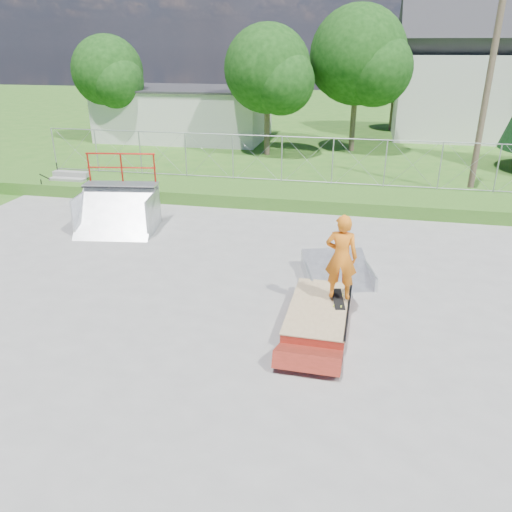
{
  "coord_description": "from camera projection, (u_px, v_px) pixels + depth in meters",
  "views": [
    {
      "loc": [
        3.02,
        -8.97,
        5.6
      ],
      "look_at": [
        0.86,
        1.37,
        1.1
      ],
      "focal_mm": 35.0,
      "sensor_mm": 36.0,
      "label": 1
    }
  ],
  "objects": [
    {
      "name": "ground",
      "position": [
        204.0,
        323.0,
        10.84
      ],
      "size": [
        120.0,
        120.0,
        0.0
      ],
      "primitive_type": "plane",
      "color": "#2D631C",
      "rests_on": "ground"
    },
    {
      "name": "concrete_pad",
      "position": [
        204.0,
        323.0,
        10.83
      ],
      "size": [
        20.0,
        16.0,
        0.04
      ],
      "primitive_type": "cube",
      "color": "gray",
      "rests_on": "ground"
    },
    {
      "name": "grass_berm",
      "position": [
        277.0,
        194.0,
        19.3
      ],
      "size": [
        24.0,
        3.0,
        0.5
      ],
      "primitive_type": "cube",
      "color": "#2D631C",
      "rests_on": "ground"
    },
    {
      "name": "grind_box",
      "position": [
        319.0,
        314.0,
        10.83
      ],
      "size": [
        1.32,
        2.64,
        0.39
      ],
      "rotation": [
        0.0,
        0.0,
        -0.02
      ],
      "color": "maroon",
      "rests_on": "concrete_pad"
    },
    {
      "name": "quarter_pipe",
      "position": [
        115.0,
        197.0,
        15.65
      ],
      "size": [
        2.63,
        2.33,
        2.36
      ],
      "primitive_type": null,
      "rotation": [
        0.0,
        0.0,
        0.15
      ],
      "color": "#A1A3A8",
      "rests_on": "concrete_pad"
    },
    {
      "name": "flat_bank_ramp",
      "position": [
        337.0,
        271.0,
        12.74
      ],
      "size": [
        2.04,
        2.12,
        0.5
      ],
      "primitive_type": null,
      "rotation": [
        0.0,
        0.0,
        0.26
      ],
      "color": "#A1A3A8",
      "rests_on": "concrete_pad"
    },
    {
      "name": "skateboard",
      "position": [
        338.0,
        299.0,
        10.94
      ],
      "size": [
        0.36,
        0.82,
        0.13
      ],
      "primitive_type": "cube",
      "rotation": [
        0.14,
        0.0,
        0.19
      ],
      "color": "black",
      "rests_on": "grind_box"
    },
    {
      "name": "skater",
      "position": [
        341.0,
        260.0,
        10.57
      ],
      "size": [
        0.71,
        0.48,
        1.88
      ],
      "primitive_type": "imported",
      "rotation": [
        0.0,
        0.0,
        3.09
      ],
      "color": "orange",
      "rests_on": "grind_box"
    },
    {
      "name": "concrete_stairs",
      "position": [
        66.0,
        184.0,
        20.11
      ],
      "size": [
        1.5,
        1.6,
        0.8
      ],
      "primitive_type": null,
      "color": "gray",
      "rests_on": "ground"
    },
    {
      "name": "chain_link_fence",
      "position": [
        282.0,
        159.0,
        19.75
      ],
      "size": [
        20.0,
        0.06,
        1.8
      ],
      "primitive_type": null,
      "color": "#9A9EA3",
      "rests_on": "grass_berm"
    },
    {
      "name": "utility_building_flat",
      "position": [
        186.0,
        114.0,
        31.57
      ],
      "size": [
        10.0,
        6.0,
        3.0
      ],
      "primitive_type": "cube",
      "color": "silver",
      "rests_on": "ground"
    },
    {
      "name": "gable_house",
      "position": [
        464.0,
        75.0,
        31.06
      ],
      "size": [
        8.4,
        6.08,
        8.94
      ],
      "color": "silver",
      "rests_on": "ground"
    },
    {
      "name": "utility_pole",
      "position": [
        487.0,
        90.0,
        18.67
      ],
      "size": [
        0.24,
        0.24,
        8.0
      ],
      "primitive_type": "cylinder",
      "color": "brown",
      "rests_on": "ground"
    },
    {
      "name": "tree_left_near",
      "position": [
        272.0,
        73.0,
        25.57
      ],
      "size": [
        4.76,
        4.48,
        6.65
      ],
      "color": "brown",
      "rests_on": "ground"
    },
    {
      "name": "tree_center",
      "position": [
        363.0,
        59.0,
        26.26
      ],
      "size": [
        5.44,
        5.12,
        7.6
      ],
      "color": "brown",
      "rests_on": "ground"
    },
    {
      "name": "tree_left_far",
      "position": [
        110.0,
        75.0,
        29.38
      ],
      "size": [
        4.42,
        4.16,
        6.18
      ],
      "color": "brown",
      "rests_on": "ground"
    },
    {
      "name": "tree_back_mid",
      "position": [
        400.0,
        76.0,
        33.52
      ],
      "size": [
        4.08,
        3.84,
        5.7
      ],
      "color": "brown",
      "rests_on": "ground"
    }
  ]
}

